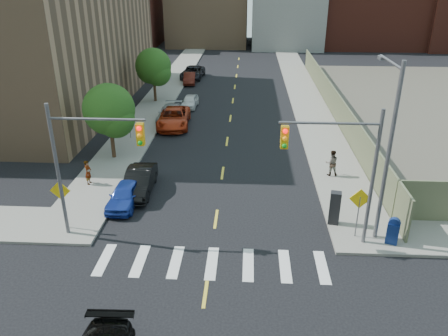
# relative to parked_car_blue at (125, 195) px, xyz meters

# --- Properties ---
(ground) EXTENTS (160.00, 160.00, 0.00)m
(ground) POSITION_rel_parked_car_blue_xyz_m (5.37, -9.31, -0.65)
(ground) COLOR black
(ground) RESTS_ON ground
(sidewalk_nw) EXTENTS (3.50, 73.00, 0.15)m
(sidewalk_nw) POSITION_rel_parked_car_blue_xyz_m (-2.38, 32.19, -0.58)
(sidewalk_nw) COLOR gray
(sidewalk_nw) RESTS_ON ground
(sidewalk_ne) EXTENTS (3.50, 73.00, 0.15)m
(sidewalk_ne) POSITION_rel_parked_car_blue_xyz_m (13.12, 32.19, -0.58)
(sidewalk_ne) COLOR gray
(sidewalk_ne) RESTS_ON ground
(fence_north) EXTENTS (0.12, 44.00, 2.50)m
(fence_north) POSITION_rel_parked_car_blue_xyz_m (14.97, 18.69, 0.60)
(fence_north) COLOR #5C6546
(fence_north) RESTS_ON ground
(building_nw) EXTENTS (22.00, 30.00, 16.00)m
(building_nw) POSITION_rel_parked_car_blue_xyz_m (-16.63, 20.69, 7.35)
(building_nw) COLOR #8C6B4C
(building_nw) RESTS_ON ground
(bg_bldg_west) EXTENTS (14.00, 18.00, 12.00)m
(bg_bldg_west) POSITION_rel_parked_car_blue_xyz_m (-16.63, 60.69, 5.35)
(bg_bldg_west) COLOR #592319
(bg_bldg_west) RESTS_ON ground
(bg_bldg_midwest) EXTENTS (14.00, 16.00, 15.00)m
(bg_bldg_midwest) POSITION_rel_parked_car_blue_xyz_m (-0.63, 62.69, 6.85)
(bg_bldg_midwest) COLOR #8C6B4C
(bg_bldg_midwest) RESTS_ON ground
(bg_bldg_center) EXTENTS (12.00, 16.00, 10.00)m
(bg_bldg_center) POSITION_rel_parked_car_blue_xyz_m (13.37, 60.69, 4.35)
(bg_bldg_center) COLOR gray
(bg_bldg_center) RESTS_ON ground
(signal_nw) EXTENTS (4.59, 0.30, 7.00)m
(signal_nw) POSITION_rel_parked_car_blue_xyz_m (-0.62, -3.31, 3.88)
(signal_nw) COLOR #59595E
(signal_nw) RESTS_ON ground
(signal_ne) EXTENTS (4.59, 0.30, 7.00)m
(signal_ne) POSITION_rel_parked_car_blue_xyz_m (11.35, -3.31, 3.88)
(signal_ne) COLOR #59595E
(signal_ne) RESTS_ON ground
(streetlight_ne) EXTENTS (0.25, 3.70, 9.00)m
(streetlight_ne) POSITION_rel_parked_car_blue_xyz_m (13.57, -2.41, 4.57)
(streetlight_ne) COLOR #59595E
(streetlight_ne) RESTS_ON ground
(warn_sign_nw) EXTENTS (1.06, 0.06, 2.83)m
(warn_sign_nw) POSITION_rel_parked_car_blue_xyz_m (-2.43, -2.81, 1.34)
(warn_sign_nw) COLOR #59595E
(warn_sign_nw) RESTS_ON ground
(warn_sign_ne) EXTENTS (1.06, 0.06, 2.83)m
(warn_sign_ne) POSITION_rel_parked_car_blue_xyz_m (12.57, -2.81, 1.34)
(warn_sign_ne) COLOR #59595E
(warn_sign_ne) RESTS_ON ground
(warn_sign_midwest) EXTENTS (1.06, 0.06, 2.83)m
(warn_sign_midwest) POSITION_rel_parked_car_blue_xyz_m (-2.43, 10.69, 1.34)
(warn_sign_midwest) COLOR #59595E
(warn_sign_midwest) RESTS_ON ground
(tree_west_near) EXTENTS (3.66, 3.64, 5.52)m
(tree_west_near) POSITION_rel_parked_car_blue_xyz_m (-2.63, 6.74, 2.83)
(tree_west_near) COLOR #332114
(tree_west_near) RESTS_ON ground
(tree_west_far) EXTENTS (3.66, 3.64, 5.52)m
(tree_west_far) POSITION_rel_parked_car_blue_xyz_m (-2.63, 21.74, 2.83)
(tree_west_far) COLOR #332114
(tree_west_far) RESTS_ON ground
(parked_car_blue) EXTENTS (1.69, 3.88, 1.30)m
(parked_car_blue) POSITION_rel_parked_car_blue_xyz_m (0.00, 0.00, 0.00)
(parked_car_blue) COLOR #1B3496
(parked_car_blue) RESTS_ON ground
(parked_car_black) EXTENTS (1.70, 4.50, 1.47)m
(parked_car_black) POSITION_rel_parked_car_blue_xyz_m (0.46, 1.62, 0.08)
(parked_car_black) COLOR black
(parked_car_black) RESTS_ON ground
(parked_car_red) EXTENTS (2.97, 5.83, 1.58)m
(parked_car_red) POSITION_rel_parked_car_blue_xyz_m (0.54, 14.13, 0.14)
(parked_car_red) COLOR #A92E10
(parked_car_red) RESTS_ON ground
(parked_car_silver) EXTENTS (1.99, 4.57, 1.31)m
(parked_car_silver) POSITION_rel_parked_car_blue_xyz_m (-0.13, 15.81, 0.00)
(parked_car_silver) COLOR #A3A6AB
(parked_car_silver) RESTS_ON ground
(parked_car_white) EXTENTS (1.64, 3.67, 1.23)m
(parked_car_white) POSITION_rel_parked_car_blue_xyz_m (1.17, 20.01, -0.04)
(parked_car_white) COLOR silver
(parked_car_white) RESTS_ON ground
(parked_car_maroon) EXTENTS (1.68, 4.03, 1.30)m
(parked_car_maroon) POSITION_rel_parked_car_blue_xyz_m (-0.13, 30.05, -0.00)
(parked_car_maroon) COLOR #45150D
(parked_car_maroon) RESTS_ON ground
(parked_car_grey) EXTENTS (2.90, 5.56, 1.49)m
(parked_car_grey) POSITION_rel_parked_car_blue_xyz_m (-0.13, 32.89, 0.10)
(parked_car_grey) COLOR black
(parked_car_grey) RESTS_ON ground
(mailbox) EXTENTS (0.69, 0.62, 1.40)m
(mailbox) POSITION_rel_parked_car_blue_xyz_m (14.24, -3.31, 0.18)
(mailbox) COLOR navy
(mailbox) RESTS_ON sidewalk_ne
(payphone) EXTENTS (0.62, 0.54, 1.85)m
(payphone) POSITION_rel_parked_car_blue_xyz_m (11.67, -1.62, 0.42)
(payphone) COLOR black
(payphone) RESTS_ON sidewalk_ne
(pedestrian_west) EXTENTS (0.38, 0.57, 1.56)m
(pedestrian_west) POSITION_rel_parked_car_blue_xyz_m (-2.95, 2.33, 0.28)
(pedestrian_west) COLOR gray
(pedestrian_west) RESTS_ON sidewalk_nw
(pedestrian_east) EXTENTS (0.87, 0.69, 1.74)m
(pedestrian_east) POSITION_rel_parked_car_blue_xyz_m (12.53, 4.48, 0.37)
(pedestrian_east) COLOR gray
(pedestrian_east) RESTS_ON sidewalk_ne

